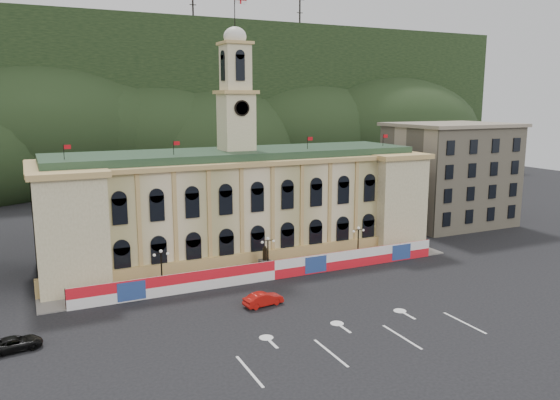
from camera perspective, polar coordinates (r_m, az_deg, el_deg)
name	(u,v)px	position (r m, az deg, el deg)	size (l,w,h in m)	color
ground	(335,322)	(58.39, 5.72, -12.53)	(260.00, 260.00, 0.00)	black
lane_markings	(361,340)	(54.54, 8.50, -14.31)	(26.00, 10.00, 0.02)	white
hill_ridge	(124,111)	(170.29, -16.01, 8.92)	(230.00, 80.00, 64.00)	black
city_hall	(238,203)	(80.11, -4.38, -0.32)	(56.20, 17.60, 37.10)	beige
side_building_right	(450,174)	(105.49, 17.31, 2.65)	(21.00, 17.00, 18.60)	tan
hoarding_fence	(275,270)	(70.49, -0.58, -7.32)	(50.00, 0.44, 2.50)	red
pavement	(266,273)	(73.16, -1.50, -7.61)	(56.00, 5.50, 0.16)	slate
statue	(265,264)	(73.04, -1.59, -6.73)	(1.40, 1.40, 3.72)	#595651
lamp_left	(161,266)	(67.40, -12.28, -6.77)	(1.96, 0.44, 5.15)	black
lamp_center	(268,252)	(71.63, -1.27, -5.50)	(1.96, 0.44, 5.15)	black
lamp_right	(358,241)	(78.17, 8.17, -4.25)	(1.96, 0.44, 5.15)	black
red_sedan	(263,299)	(62.06, -1.75, -10.31)	(4.76, 2.21, 1.51)	#B5120C
black_suv	(15,344)	(57.27, -25.95, -13.34)	(4.98, 2.78, 1.32)	black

